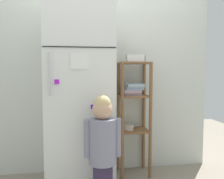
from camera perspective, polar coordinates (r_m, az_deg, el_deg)
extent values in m
cube|color=silver|center=(2.74, -2.71, 4.05)|extent=(2.59, 0.03, 2.31)
cube|color=white|center=(2.40, -7.76, -1.96)|extent=(0.65, 0.62, 1.81)
cube|color=black|center=(2.09, -7.86, 10.25)|extent=(0.64, 0.01, 0.01)
cylinder|color=silver|center=(2.07, -15.06, 3.61)|extent=(0.02, 0.02, 0.37)
cube|color=white|center=(2.08, -7.94, 6.95)|extent=(0.16, 0.01, 0.15)
cube|color=#AE1DD2|center=(2.08, -13.33, 1.85)|extent=(0.04, 0.01, 0.04)
cube|color=#4A0BD0|center=(2.10, -4.66, -4.21)|extent=(0.04, 0.02, 0.04)
cube|color=#E23789|center=(2.15, -1.76, -9.40)|extent=(0.04, 0.01, 0.04)
cylinder|color=gray|center=(2.00, -2.34, -12.48)|extent=(0.23, 0.23, 0.38)
sphere|color=gray|center=(2.02, -2.54, -7.05)|extent=(0.10, 0.10, 0.10)
sphere|color=tan|center=(1.94, -2.36, -4.92)|extent=(0.17, 0.17, 0.17)
sphere|color=tan|center=(1.93, -2.37, -3.55)|extent=(0.14, 0.14, 0.14)
cylinder|color=gray|center=(1.98, -6.02, -11.78)|extent=(0.06, 0.06, 0.32)
cylinder|color=gray|center=(2.01, 1.29, -11.57)|extent=(0.06, 0.06, 0.32)
cylinder|color=brown|center=(2.52, 2.53, -7.84)|extent=(0.04, 0.04, 1.27)
cylinder|color=brown|center=(2.59, 9.37, -7.55)|extent=(0.04, 0.04, 1.27)
cylinder|color=brown|center=(2.77, 1.54, -6.72)|extent=(0.04, 0.04, 1.27)
cylinder|color=brown|center=(2.84, 7.78, -6.50)|extent=(0.04, 0.04, 1.27)
cube|color=brown|center=(2.62, 5.41, 6.43)|extent=(0.33, 0.28, 0.02)
cube|color=brown|center=(2.64, 5.35, -1.60)|extent=(0.33, 0.28, 0.02)
cube|color=brown|center=(2.70, 5.30, -9.88)|extent=(0.33, 0.28, 0.02)
cube|color=#B293A3|center=(2.63, 4.87, -1.10)|extent=(0.19, 0.17, 0.03)
cube|color=#B293A3|center=(2.62, 4.80, -0.45)|extent=(0.20, 0.17, 0.04)
cube|color=#99B2C6|center=(2.65, 5.49, 0.33)|extent=(0.20, 0.17, 0.03)
cube|color=#99B2C6|center=(2.63, 5.71, 1.06)|extent=(0.20, 0.18, 0.04)
cylinder|color=beige|center=(2.68, 4.02, -9.24)|extent=(0.12, 0.12, 0.05)
cube|color=white|center=(2.64, 5.48, 6.67)|extent=(0.21, 0.15, 0.01)
cube|color=white|center=(2.57, 5.86, 7.57)|extent=(0.21, 0.01, 0.08)
cube|color=white|center=(2.71, 5.14, 7.40)|extent=(0.21, 0.01, 0.08)
cube|color=white|center=(2.62, 3.31, 7.52)|extent=(0.01, 0.15, 0.08)
cube|color=white|center=(2.67, 7.63, 7.43)|extent=(0.01, 0.15, 0.08)
sphere|color=#A91D16|center=(2.62, 4.89, 7.51)|extent=(0.07, 0.07, 0.07)
sphere|color=orange|center=(2.66, 5.27, 7.62)|extent=(0.08, 0.08, 0.08)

